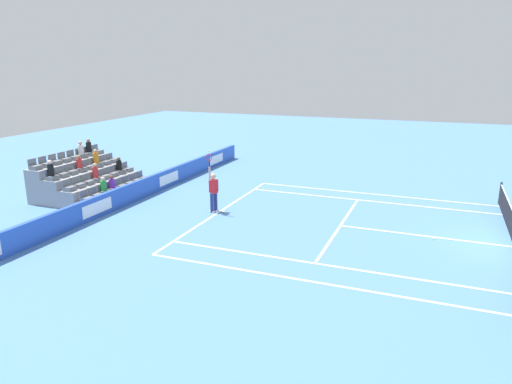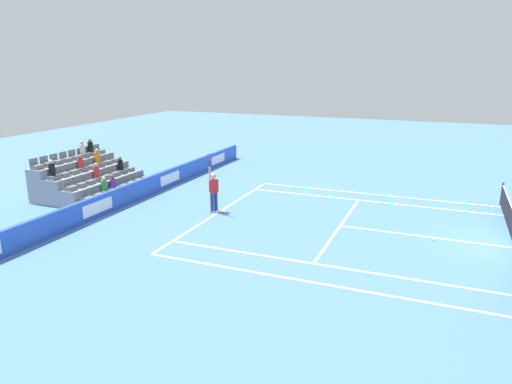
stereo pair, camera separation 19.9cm
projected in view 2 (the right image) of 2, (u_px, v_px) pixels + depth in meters
line_baseline at (221, 211)px, 21.40m from camera, size 10.97×0.10×0.01m
line_service at (340, 226)px, 19.40m from camera, size 8.23×0.10×0.01m
line_centre_service at (422, 236)px, 18.23m from camera, size 0.10×6.40×0.01m
line_singles_sideline_left at (327, 266)px, 15.56m from camera, size 0.10×11.89×0.01m
line_singles_sideline_right at (368, 201)px, 22.91m from camera, size 0.10×11.89×0.01m
line_doubles_sideline_left at (316, 283)px, 14.34m from camera, size 0.10×11.89×0.01m
line_doubles_sideline_right at (372, 194)px, 24.13m from camera, size 0.10×11.89×0.01m
line_centre_mark at (223, 211)px, 21.37m from camera, size 0.10×0.20×0.01m
sponsor_barrier at (136, 191)px, 22.96m from camera, size 23.17×0.22×0.95m
tennis_player at (214, 191)px, 21.01m from camera, size 0.51×0.42×2.85m
stadium_stand at (88, 181)px, 23.98m from camera, size 4.96×3.80×2.60m
loose_tennis_ball at (433, 240)px, 17.79m from camera, size 0.07×0.07×0.07m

